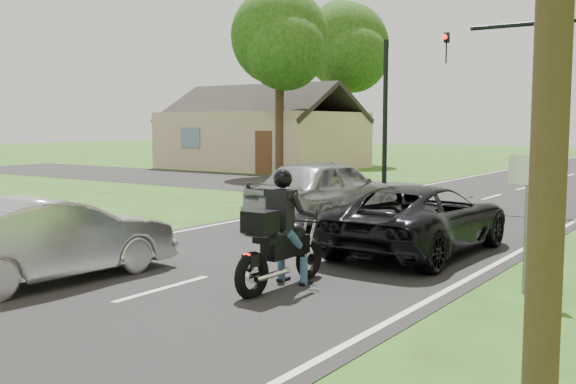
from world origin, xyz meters
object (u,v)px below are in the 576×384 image
at_px(motorcycle_rider, 279,241).
at_px(sign_white, 527,189).
at_px(silver_suv, 326,190).
at_px(dark_suv, 420,219).
at_px(silver_sedan, 51,239).

distance_m(motorcycle_rider, sign_white, 3.84).
bearing_deg(motorcycle_rider, silver_suv, 116.59).
bearing_deg(dark_suv, motorcycle_rider, 81.92).
height_order(dark_suv, silver_sedan, silver_sedan).
bearing_deg(motorcycle_rider, sign_white, 31.41).
distance_m(motorcycle_rider, silver_suv, 7.11).
distance_m(dark_suv, sign_white, 3.47).
bearing_deg(silver_suv, sign_white, 147.40).
xyz_separation_m(silver_sedan, sign_white, (6.61, 3.61, 0.90)).
height_order(silver_suv, sign_white, sign_white).
relative_size(motorcycle_rider, dark_suv, 0.45).
bearing_deg(dark_suv, silver_sedan, 55.73).
distance_m(dark_suv, silver_suv, 4.42).
height_order(motorcycle_rider, dark_suv, motorcycle_rider).
bearing_deg(silver_sedan, dark_suv, -120.20).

